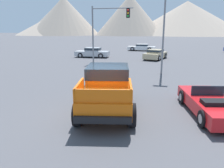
% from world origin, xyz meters
% --- Properties ---
extents(ground_plane, '(320.00, 320.00, 0.00)m').
position_xyz_m(ground_plane, '(0.00, 0.00, 0.00)').
color(ground_plane, '#4C4C51').
extents(orange_pickup_truck, '(2.99, 5.02, 1.94)m').
position_xyz_m(orange_pickup_truck, '(0.20, 0.43, 1.10)').
color(orange_pickup_truck, orange).
rests_on(orange_pickup_truck, ground_plane).
extents(red_convertible_car, '(2.52, 4.57, 1.13)m').
position_xyz_m(red_convertible_car, '(4.67, 0.92, 0.44)').
color(red_convertible_car, red).
rests_on(red_convertible_car, ground_plane).
extents(parked_car_white, '(4.54, 1.98, 1.10)m').
position_xyz_m(parked_car_white, '(-0.93, 28.13, 0.57)').
color(parked_car_white, white).
rests_on(parked_car_white, ground_plane).
extents(parked_car_silver, '(4.35, 1.99, 1.23)m').
position_xyz_m(parked_car_silver, '(-6.30, 18.25, 0.62)').
color(parked_car_silver, '#B7BABF').
rests_on(parked_car_silver, ground_plane).
extents(parked_car_tan, '(2.84, 4.36, 1.17)m').
position_xyz_m(parked_car_tan, '(1.68, 18.11, 0.60)').
color(parked_car_tan, tan).
rests_on(parked_car_tan, ground_plane).
extents(traffic_light_main, '(4.32, 0.38, 5.83)m').
position_xyz_m(traffic_light_main, '(-3.15, 13.84, 4.10)').
color(traffic_light_main, slate).
rests_on(traffic_light_main, ground_plane).
extents(street_lamp_post, '(0.90, 0.24, 8.58)m').
position_xyz_m(street_lamp_post, '(2.50, 9.31, 5.09)').
color(street_lamp_post, slate).
rests_on(street_lamp_post, ground_plane).
extents(distant_mountain_range, '(130.05, 70.82, 21.25)m').
position_xyz_m(distant_mountain_range, '(-22.82, 120.61, 9.60)').
color(distant_mountain_range, gray).
rests_on(distant_mountain_range, ground_plane).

